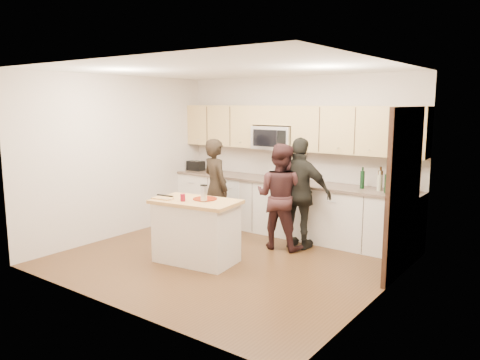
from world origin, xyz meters
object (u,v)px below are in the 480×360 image
Objects in this scene: island at (196,231)px; woman_right at (300,194)px; woman_left at (216,188)px; toaster at (196,166)px; woman_center at (280,196)px.

island is 1.73m from woman_right.
island is 0.77× the size of woman_left.
woman_right is at bearing -11.63° from toaster.
toaster is at bearing -24.15° from woman_center.
island is 3.99× the size of toaster.
woman_center reaches higher than island.
woman_left is at bearing -34.17° from toaster.
toaster is 0.20× the size of woman_center.
woman_center reaches higher than toaster.
woman_right is (2.62, -0.54, -0.17)m from toaster.
woman_left is at bearing 5.18° from woman_right.
woman_right is (0.86, 1.45, 0.41)m from island.
woman_center is at bearing -156.40° from woman_left.
toaster is 2.68m from woman_right.
toaster is (-1.77, 1.99, 0.58)m from island.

